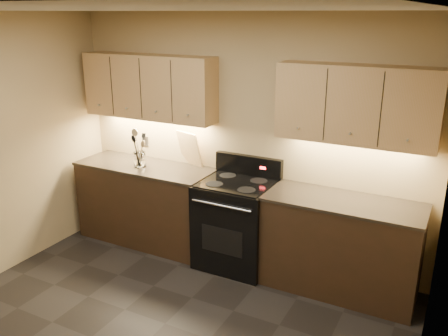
% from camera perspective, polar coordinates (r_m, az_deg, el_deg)
% --- Properties ---
extents(ceiling, '(4.00, 4.00, 0.00)m').
position_cam_1_polar(ceiling, '(3.19, -13.75, 18.00)').
color(ceiling, silver).
rests_on(ceiling, wall_back).
extents(wall_back, '(4.00, 0.04, 2.60)m').
position_cam_1_polar(wall_back, '(5.05, 2.40, 3.47)').
color(wall_back, tan).
rests_on(wall_back, ground).
extents(wall_right, '(0.04, 4.00, 2.60)m').
position_cam_1_polar(wall_right, '(2.74, 23.03, -11.41)').
color(wall_right, tan).
rests_on(wall_right, ground).
extents(counter_left, '(1.62, 0.62, 0.93)m').
position_cam_1_polar(counter_left, '(5.62, -9.27, -4.18)').
color(counter_left, black).
rests_on(counter_left, ground).
extents(counter_right, '(1.46, 0.62, 0.93)m').
position_cam_1_polar(counter_right, '(4.72, 13.86, -9.06)').
color(counter_right, black).
rests_on(counter_right, ground).
extents(stove, '(0.76, 0.68, 1.14)m').
position_cam_1_polar(stove, '(5.02, 1.53, -6.57)').
color(stove, black).
rests_on(stove, ground).
extents(upper_cab_left, '(1.60, 0.30, 0.70)m').
position_cam_1_polar(upper_cab_left, '(5.38, -9.03, 9.62)').
color(upper_cab_left, tan).
rests_on(upper_cab_left, wall_back).
extents(upper_cab_right, '(1.44, 0.30, 0.70)m').
position_cam_1_polar(upper_cab_right, '(4.43, 15.65, 7.35)').
color(upper_cab_right, tan).
rests_on(upper_cab_right, wall_back).
extents(outlet_plate, '(0.08, 0.01, 0.12)m').
position_cam_1_polar(outlet_plate, '(5.75, -9.45, 3.21)').
color(outlet_plate, '#B2B5BA').
rests_on(outlet_plate, wall_back).
extents(utensil_crock, '(0.17, 0.17, 0.17)m').
position_cam_1_polar(utensil_crock, '(5.41, -10.10, 1.01)').
color(utensil_crock, white).
rests_on(utensil_crock, counter_left).
extents(cutting_board, '(0.34, 0.20, 0.40)m').
position_cam_1_polar(cutting_board, '(5.34, -4.18, 2.34)').
color(cutting_board, '#DDBC77').
rests_on(cutting_board, counter_left).
extents(wooden_spoon, '(0.15, 0.07, 0.30)m').
position_cam_1_polar(wooden_spoon, '(5.41, -10.39, 1.92)').
color(wooden_spoon, '#DDBC77').
rests_on(wooden_spoon, utensil_crock).
extents(black_spoon, '(0.09, 0.13, 0.36)m').
position_cam_1_polar(black_spoon, '(5.40, -10.19, 2.19)').
color(black_spoon, black).
rests_on(black_spoon, utensil_crock).
extents(black_turner, '(0.11, 0.21, 0.39)m').
position_cam_1_polar(black_turner, '(5.36, -10.19, 2.23)').
color(black_turner, black).
rests_on(black_turner, utensil_crock).
extents(steel_skimmer, '(0.19, 0.13, 0.42)m').
position_cam_1_polar(steel_skimmer, '(5.34, -10.00, 2.31)').
color(steel_skimmer, silver).
rests_on(steel_skimmer, utensil_crock).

